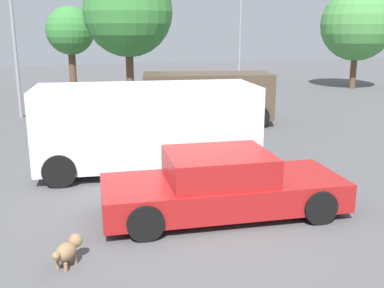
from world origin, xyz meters
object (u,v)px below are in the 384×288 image
at_px(dog, 68,249).
at_px(suv_dark, 207,96).
at_px(light_post_near, 241,17).
at_px(sedan_foreground, 222,186).
at_px(van_white, 147,125).
at_px(pedestrian, 87,111).

xyz_separation_m(dog, suv_dark, (5.47, 9.41, 0.78)).
height_order(dog, light_post_near, light_post_near).
xyz_separation_m(sedan_foreground, light_post_near, (7.19, 16.04, 3.55)).
distance_m(van_white, suv_dark, 6.01).
bearing_deg(suv_dark, pedestrian, 25.61).
relative_size(sedan_foreground, van_white, 0.85).
xyz_separation_m(sedan_foreground, pedestrian, (-1.94, 7.23, 0.33)).
bearing_deg(dog, pedestrian, 33.66).
distance_m(sedan_foreground, van_white, 3.37).
distance_m(van_white, light_post_near, 15.36).
distance_m(sedan_foreground, dog, 3.15).
bearing_deg(pedestrian, suv_dark, 131.63).
bearing_deg(dog, sedan_foreground, -27.83).
relative_size(van_white, light_post_near, 0.93).
relative_size(dog, van_white, 0.09).
bearing_deg(suv_dark, dog, 72.84).
height_order(dog, van_white, van_white).
xyz_separation_m(suv_dark, light_post_near, (4.62, 7.80, 3.08)).
xyz_separation_m(pedestrian, light_post_near, (9.13, 8.81, 3.22)).
height_order(sedan_foreground, dog, sedan_foreground).
bearing_deg(sedan_foreground, dog, -153.08).
relative_size(dog, suv_dark, 0.10).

